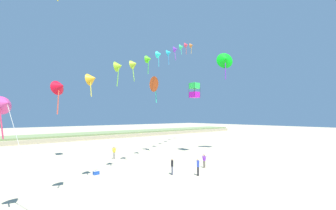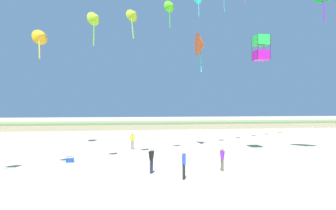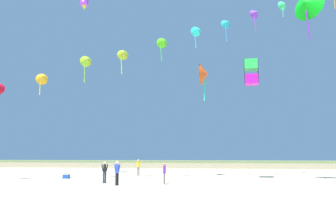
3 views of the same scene
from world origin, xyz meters
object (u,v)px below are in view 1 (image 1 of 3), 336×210
Objects in this scene: person_far_left at (114,152)px; large_kite_outer_drift at (194,90)px; large_kite_low_lead at (156,84)px; person_mid_center at (172,165)px; beach_cooler at (96,172)px; person_near_left at (198,166)px; person_near_right at (204,160)px; large_kite_high_solo at (225,60)px.

large_kite_outer_drift is (12.18, -3.63, 9.00)m from person_far_left.
person_far_left is 12.34m from large_kite_low_lead.
person_mid_center is 2.86× the size of beach_cooler.
person_mid_center is at bearing 131.63° from person_near_left.
person_near_left is 13.47m from person_far_left.
large_kite_low_lead reaches higher than person_far_left.
person_mid_center is at bearing -146.20° from large_kite_outer_drift.
person_near_left reaches higher than person_mid_center.
beach_cooler is at bearing -171.01° from large_kite_outer_drift.
person_mid_center is (-1.71, 1.92, -0.04)m from person_near_left.
person_near_right is at bearing -1.13° from person_mid_center.
person_mid_center is 16.66m from large_kite_low_lead.
large_kite_high_solo reaches higher than person_near_right.
person_near_left is at bearing -42.58° from beach_cooler.
beach_cooler is (-7.50, 6.89, -0.78)m from person_near_left.
person_near_left is at bearing -148.98° from person_near_right.
person_near_left is 16.44m from large_kite_outer_drift.
large_kite_low_lead is at bearing 146.87° from large_kite_high_solo.
person_near_right is 0.37× the size of large_kite_low_lead.
person_near_left is 17.47m from large_kite_low_lead.
large_kite_low_lead reaches higher than person_mid_center.
large_kite_outer_drift is at bearing 33.80° from person_mid_center.
large_kite_outer_drift is (6.77, 7.80, 9.10)m from person_near_right.
person_near_right is 0.95× the size of person_mid_center.
person_near_left is at bearing -135.53° from large_kite_outer_drift.
person_near_right is 2.71× the size of beach_cooler.
person_far_left is (-0.66, 11.34, 0.05)m from person_mid_center.
person_far_left is 0.41× the size of large_kite_low_lead.
person_near_left is at bearing -48.37° from person_mid_center.
beach_cooler is (-22.18, -0.20, -15.13)m from large_kite_high_solo.
large_kite_outer_drift reaches higher than person_near_right.
large_kite_high_solo is at bearing 17.51° from person_mid_center.
person_near_left is 21.72m from large_kite_high_solo.
large_kite_low_lead is 0.88× the size of large_kite_high_solo.
beach_cooler is (-10.54, 5.06, -0.69)m from person_near_right.
large_kite_high_solo is (14.68, 7.09, 14.35)m from person_near_left.
person_near_right is at bearing -64.69° from person_far_left.
large_kite_low_lead is (1.88, 11.64, 10.06)m from person_near_right.
person_mid_center is 11.36m from person_far_left.
large_kite_outer_drift is 20.07m from beach_cooler.
person_mid_center is at bearing -162.49° from large_kite_high_solo.
beach_cooler is at bearing -152.08° from large_kite_low_lead.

